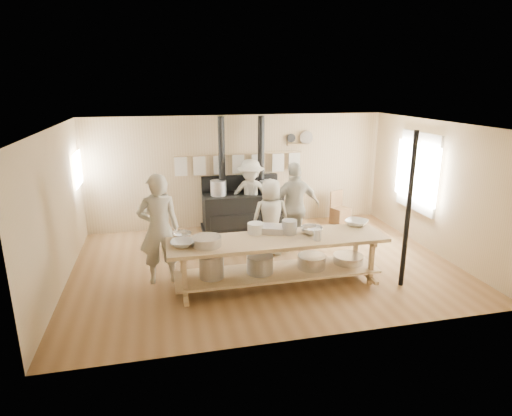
{
  "coord_description": "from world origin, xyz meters",
  "views": [
    {
      "loc": [
        -1.82,
        -7.23,
        3.28
      ],
      "look_at": [
        -0.12,
        0.2,
        1.06
      ],
      "focal_mm": 30.0,
      "sensor_mm": 36.0,
      "label": 1
    }
  ],
  "objects_px": {
    "chair": "(340,214)",
    "cook_center": "(271,217)",
    "stove": "(242,207)",
    "cook_by_window": "(251,196)",
    "cook_right": "(295,207)",
    "prep_table": "(277,257)",
    "roasting_pan": "(269,229)",
    "cook_far_left": "(159,229)",
    "cook_left": "(157,213)"
  },
  "relations": [
    {
      "from": "chair",
      "to": "cook_center",
      "type": "bearing_deg",
      "value": -164.02
    },
    {
      "from": "stove",
      "to": "cook_by_window",
      "type": "bearing_deg",
      "value": -45.26
    },
    {
      "from": "cook_center",
      "to": "cook_right",
      "type": "distance_m",
      "value": 0.55
    },
    {
      "from": "prep_table",
      "to": "cook_right",
      "type": "bearing_deg",
      "value": 62.44
    },
    {
      "from": "cook_center",
      "to": "roasting_pan",
      "type": "bearing_deg",
      "value": 77.08
    },
    {
      "from": "prep_table",
      "to": "roasting_pan",
      "type": "distance_m",
      "value": 0.51
    },
    {
      "from": "cook_by_window",
      "to": "cook_far_left",
      "type": "bearing_deg",
      "value": -112.44
    },
    {
      "from": "cook_by_window",
      "to": "roasting_pan",
      "type": "bearing_deg",
      "value": -75.12
    },
    {
      "from": "cook_far_left",
      "to": "chair",
      "type": "bearing_deg",
      "value": -155.63
    },
    {
      "from": "cook_center",
      "to": "chair",
      "type": "relative_size",
      "value": 1.91
    },
    {
      "from": "cook_center",
      "to": "cook_by_window",
      "type": "bearing_deg",
      "value": -83.06
    },
    {
      "from": "roasting_pan",
      "to": "cook_center",
      "type": "bearing_deg",
      "value": 73.51
    },
    {
      "from": "cook_far_left",
      "to": "cook_center",
      "type": "bearing_deg",
      "value": -163.64
    },
    {
      "from": "cook_left",
      "to": "chair",
      "type": "bearing_deg",
      "value": -168.28
    },
    {
      "from": "cook_far_left",
      "to": "cook_left",
      "type": "relative_size",
      "value": 1.22
    },
    {
      "from": "stove",
      "to": "chair",
      "type": "distance_m",
      "value": 2.4
    },
    {
      "from": "cook_left",
      "to": "cook_by_window",
      "type": "relative_size",
      "value": 0.94
    },
    {
      "from": "cook_center",
      "to": "cook_by_window",
      "type": "relative_size",
      "value": 0.92
    },
    {
      "from": "cook_left",
      "to": "cook_center",
      "type": "height_order",
      "value": "cook_left"
    },
    {
      "from": "cook_right",
      "to": "cook_by_window",
      "type": "distance_m",
      "value": 1.5
    },
    {
      "from": "cook_far_left",
      "to": "roasting_pan",
      "type": "bearing_deg",
      "value": 167.98
    },
    {
      "from": "cook_left",
      "to": "roasting_pan",
      "type": "xyz_separation_m",
      "value": [
        1.87,
        -1.82,
        0.12
      ]
    },
    {
      "from": "stove",
      "to": "cook_by_window",
      "type": "xyz_separation_m",
      "value": [
        0.17,
        -0.17,
        0.31
      ]
    },
    {
      "from": "cook_right",
      "to": "roasting_pan",
      "type": "height_order",
      "value": "cook_right"
    },
    {
      "from": "cook_far_left",
      "to": "roasting_pan",
      "type": "xyz_separation_m",
      "value": [
        1.83,
        -0.27,
        -0.04
      ]
    },
    {
      "from": "cook_far_left",
      "to": "cook_left",
      "type": "height_order",
      "value": "cook_far_left"
    },
    {
      "from": "cook_center",
      "to": "roasting_pan",
      "type": "distance_m",
      "value": 1.1
    },
    {
      "from": "cook_far_left",
      "to": "chair",
      "type": "height_order",
      "value": "cook_far_left"
    },
    {
      "from": "cook_by_window",
      "to": "chair",
      "type": "relative_size",
      "value": 2.08
    },
    {
      "from": "prep_table",
      "to": "cook_right",
      "type": "xyz_separation_m",
      "value": [
        0.77,
        1.48,
        0.39
      ]
    },
    {
      "from": "stove",
      "to": "cook_left",
      "type": "xyz_separation_m",
      "value": [
        -1.93,
        -0.86,
        0.26
      ]
    },
    {
      "from": "cook_left",
      "to": "prep_table",
      "type": "bearing_deg",
      "value": 134.14
    },
    {
      "from": "chair",
      "to": "prep_table",
      "type": "bearing_deg",
      "value": -148.74
    },
    {
      "from": "chair",
      "to": "roasting_pan",
      "type": "distance_m",
      "value": 3.58
    },
    {
      "from": "chair",
      "to": "roasting_pan",
      "type": "bearing_deg",
      "value": -152.87
    },
    {
      "from": "chair",
      "to": "stove",
      "type": "bearing_deg",
      "value": 157.38
    },
    {
      "from": "cook_by_window",
      "to": "roasting_pan",
      "type": "relative_size",
      "value": 3.34
    },
    {
      "from": "stove",
      "to": "cook_right",
      "type": "distance_m",
      "value": 1.76
    },
    {
      "from": "stove",
      "to": "cook_center",
      "type": "xyz_separation_m",
      "value": [
        0.25,
        -1.64,
        0.24
      ]
    },
    {
      "from": "cook_left",
      "to": "cook_center",
      "type": "distance_m",
      "value": 2.31
    },
    {
      "from": "cook_center",
      "to": "cook_left",
      "type": "bearing_deg",
      "value": -16.07
    },
    {
      "from": "stove",
      "to": "roasting_pan",
      "type": "height_order",
      "value": "stove"
    },
    {
      "from": "cook_far_left",
      "to": "cook_by_window",
      "type": "relative_size",
      "value": 1.14
    },
    {
      "from": "cook_far_left",
      "to": "cook_left",
      "type": "bearing_deg",
      "value": -92.01
    },
    {
      "from": "cook_right",
      "to": "chair",
      "type": "height_order",
      "value": "cook_right"
    },
    {
      "from": "cook_far_left",
      "to": "chair",
      "type": "relative_size",
      "value": 2.37
    },
    {
      "from": "stove",
      "to": "cook_left",
      "type": "relative_size",
      "value": 1.67
    },
    {
      "from": "cook_right",
      "to": "chair",
      "type": "relative_size",
      "value": 2.27
    },
    {
      "from": "cook_right",
      "to": "roasting_pan",
      "type": "bearing_deg",
      "value": 51.13
    },
    {
      "from": "stove",
      "to": "cook_right",
      "type": "height_order",
      "value": "stove"
    }
  ]
}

